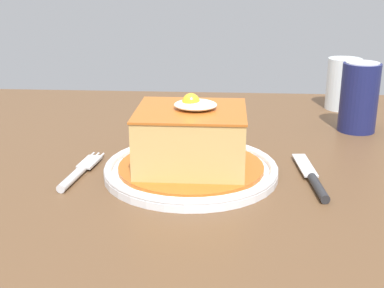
# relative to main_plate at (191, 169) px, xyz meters

# --- Properties ---
(dining_table) EXTENTS (1.45, 0.82, 0.76)m
(dining_table) POSITION_rel_main_plate_xyz_m (-0.05, 0.11, -0.12)
(dining_table) COLOR brown
(dining_table) RESTS_ON ground_plane
(main_plate) EXTENTS (0.24, 0.24, 0.02)m
(main_plate) POSITION_rel_main_plate_xyz_m (0.00, 0.00, 0.00)
(main_plate) COLOR white
(main_plate) RESTS_ON dining_table
(sandwich_meal) EXTENTS (0.21, 0.21, 0.11)m
(sandwich_meal) POSITION_rel_main_plate_xyz_m (0.00, 0.00, 0.04)
(sandwich_meal) COLOR #B75B1E
(sandwich_meal) RESTS_ON main_plate
(fork) EXTENTS (0.03, 0.14, 0.01)m
(fork) POSITION_rel_main_plate_xyz_m (-0.16, -0.02, -0.00)
(fork) COLOR silver
(fork) RESTS_ON dining_table
(knife) EXTENTS (0.03, 0.17, 0.01)m
(knife) POSITION_rel_main_plate_xyz_m (0.17, -0.02, -0.00)
(knife) COLOR #262628
(knife) RESTS_ON dining_table
(soda_can) EXTENTS (0.07, 0.07, 0.12)m
(soda_can) POSITION_rel_main_plate_xyz_m (0.28, 0.23, 0.05)
(soda_can) COLOR #191E51
(soda_can) RESTS_ON dining_table
(drinking_glass) EXTENTS (0.07, 0.07, 0.10)m
(drinking_glass) POSITION_rel_main_plate_xyz_m (0.29, 0.39, 0.04)
(drinking_glass) COLOR gold
(drinking_glass) RESTS_ON dining_table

